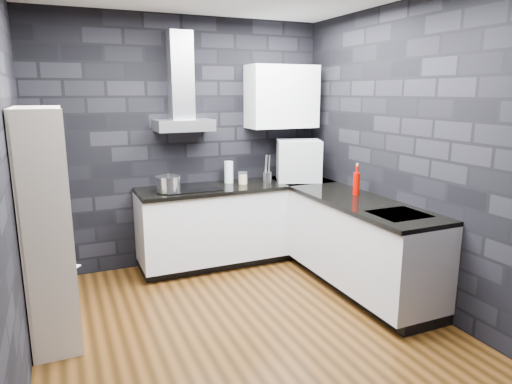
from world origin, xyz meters
TOP-DOWN VIEW (x-y plane):
  - ground at (0.00, 0.00)m, footprint 3.20×3.20m
  - wall_back at (0.00, 1.62)m, footprint 3.20×0.05m
  - wall_front at (0.00, -1.62)m, footprint 3.20×0.05m
  - wall_left at (-1.62, 0.00)m, footprint 0.05×3.20m
  - wall_right at (1.62, 0.00)m, footprint 0.05×3.20m
  - toekick_back at (0.50, 1.34)m, footprint 2.18×0.50m
  - toekick_right at (1.34, 0.10)m, footprint 0.50×1.78m
  - counter_back_cab at (0.50, 1.30)m, footprint 2.20×0.60m
  - counter_right_cab at (1.30, 0.10)m, footprint 0.60×1.80m
  - counter_back_top at (0.50, 1.29)m, footprint 2.20×0.62m
  - counter_right_top at (1.29, 0.10)m, footprint 0.62×1.80m
  - counter_corner_top at (1.30, 1.30)m, footprint 0.62×0.62m
  - hood_body at (-0.05, 1.43)m, footprint 0.60×0.34m
  - hood_chimney at (-0.05, 1.50)m, footprint 0.24×0.20m
  - upper_cabinet at (1.10, 1.43)m, footprint 0.80×0.35m
  - cooktop at (-0.05, 1.30)m, footprint 0.58×0.50m
  - sink_rim at (1.30, -0.40)m, footprint 0.44×0.40m
  - pot at (-0.30, 1.20)m, footprint 0.32×0.32m
  - glass_vase at (0.45, 1.43)m, footprint 0.13×0.13m
  - storage_jar at (0.57, 1.31)m, footprint 0.11×0.11m
  - utensil_crock at (0.83, 1.24)m, footprint 0.11×0.11m
  - appliance_garage at (1.23, 1.23)m, footprint 0.59×0.53m
  - red_bottle at (1.40, 0.35)m, footprint 0.09×0.09m
  - bookshelf at (-1.42, 0.37)m, footprint 0.55×0.86m
  - fruit_bowl at (-1.42, 0.25)m, footprint 0.27×0.27m
  - book_red at (-1.41, 0.52)m, footprint 0.15×0.06m
  - book_second at (-1.41, 0.56)m, footprint 0.15×0.11m

SIDE VIEW (x-z plane):
  - ground at x=0.00m, z-range 0.00..0.00m
  - toekick_back at x=0.50m, z-range 0.00..0.10m
  - toekick_right at x=1.34m, z-range 0.00..0.10m
  - counter_back_cab at x=0.50m, z-range 0.10..0.86m
  - counter_right_cab at x=1.30m, z-range 0.10..0.86m
  - book_red at x=-1.41m, z-range 0.47..0.67m
  - book_second at x=-1.41m, z-range 0.48..0.71m
  - counter_back_top at x=0.50m, z-range 0.86..0.90m
  - counter_right_top at x=1.29m, z-range 0.86..0.90m
  - counter_corner_top at x=1.30m, z-range 0.86..0.90m
  - sink_rim at x=1.30m, z-range 0.89..0.90m
  - bookshelf at x=-1.42m, z-range 0.00..1.80m
  - cooktop at x=-0.05m, z-range 0.90..0.91m
  - fruit_bowl at x=-1.42m, z-range 0.91..0.97m
  - storage_jar at x=0.57m, z-range 0.90..1.02m
  - utensil_crock at x=0.83m, z-range 0.90..1.03m
  - pot at x=-0.30m, z-range 0.91..1.06m
  - red_bottle at x=1.40m, z-range 0.90..1.12m
  - glass_vase at x=0.45m, z-range 0.90..1.15m
  - appliance_garage at x=1.23m, z-range 0.88..1.37m
  - wall_back at x=0.00m, z-range 0.00..2.70m
  - wall_front at x=0.00m, z-range 0.00..2.70m
  - wall_left at x=-1.62m, z-range 0.00..2.70m
  - wall_right at x=1.62m, z-range 0.00..2.70m
  - hood_body at x=-0.05m, z-range 1.50..1.62m
  - upper_cabinet at x=1.10m, z-range 1.50..2.20m
  - hood_chimney at x=-0.05m, z-range 1.62..2.52m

